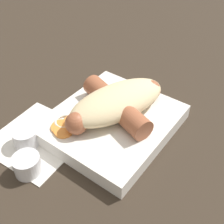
% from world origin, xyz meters
% --- Properties ---
extents(ground_plane, '(3.00, 3.00, 0.00)m').
position_xyz_m(ground_plane, '(0.00, 0.00, 0.00)').
color(ground_plane, '#33281E').
extents(food_tray, '(0.21, 0.19, 0.03)m').
position_xyz_m(food_tray, '(0.00, 0.00, 0.01)').
color(food_tray, silver).
rests_on(food_tray, ground_plane).
extents(bread_roll, '(0.19, 0.13, 0.04)m').
position_xyz_m(bread_roll, '(0.02, -0.00, 0.05)').
color(bread_roll, beige).
rests_on(bread_roll, food_tray).
extents(sausage, '(0.18, 0.15, 0.04)m').
position_xyz_m(sausage, '(0.01, -0.00, 0.04)').
color(sausage, '#9E5638').
rests_on(sausage, food_tray).
extents(pickled_veggies, '(0.06, 0.05, 0.00)m').
position_xyz_m(pickled_veggies, '(-0.06, 0.05, 0.03)').
color(pickled_veggies, orange).
rests_on(pickled_veggies, food_tray).
extents(napkin, '(0.15, 0.15, 0.00)m').
position_xyz_m(napkin, '(-0.09, 0.08, 0.00)').
color(napkin, white).
rests_on(napkin, ground_plane).
extents(condiment_cup_near, '(0.04, 0.04, 0.03)m').
position_xyz_m(condiment_cup_near, '(-0.11, 0.09, 0.01)').
color(condiment_cup_near, white).
rests_on(condiment_cup_near, ground_plane).
extents(condiment_cup_far, '(0.04, 0.04, 0.03)m').
position_xyz_m(condiment_cup_far, '(-0.15, 0.04, 0.01)').
color(condiment_cup_far, white).
rests_on(condiment_cup_far, ground_plane).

